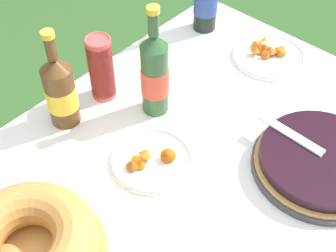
# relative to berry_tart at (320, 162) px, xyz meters

# --- Properties ---
(garden_table) EXTENTS (1.41, 1.08, 0.77)m
(garden_table) POSITION_rel_berry_tart_xyz_m (-0.26, 0.18, -0.11)
(garden_table) COLOR #A87A47
(garden_table) RESTS_ON ground_plane
(tablecloth) EXTENTS (1.42, 1.09, 0.10)m
(tablecloth) POSITION_rel_berry_tart_xyz_m (-0.26, 0.18, -0.04)
(tablecloth) COLOR white
(tablecloth) RESTS_ON garden_table
(berry_tart) EXTENTS (0.34, 0.34, 0.06)m
(berry_tart) POSITION_rel_berry_tart_xyz_m (0.00, 0.00, 0.00)
(berry_tart) COLOR #38383D
(berry_tart) RESTS_ON tablecloth
(serving_knife) EXTENTS (0.04, 0.38, 0.01)m
(serving_knife) POSITION_rel_berry_tart_xyz_m (-0.00, -0.03, 0.04)
(serving_knife) COLOR silver
(serving_knife) RESTS_ON berry_tart
(bundt_cake) EXTENTS (0.34, 0.34, 0.11)m
(bundt_cake) POSITION_rel_berry_tart_xyz_m (-0.64, 0.34, 0.02)
(bundt_cake) COLOR tan
(bundt_cake) RESTS_ON tablecloth
(cup_stack) EXTENTS (0.07, 0.07, 0.20)m
(cup_stack) POSITION_rel_berry_tart_xyz_m (-0.18, 0.62, 0.07)
(cup_stack) COLOR #E04C47
(cup_stack) RESTS_ON tablecloth
(cider_bottle_green) EXTENTS (0.08, 0.08, 0.34)m
(cider_bottle_green) POSITION_rel_berry_tart_xyz_m (-0.12, 0.46, 0.10)
(cider_bottle_green) COLOR #2D562D
(cider_bottle_green) RESTS_ON tablecloth
(cider_bottle_amber) EXTENTS (0.09, 0.09, 0.30)m
(cider_bottle_amber) POSITION_rel_berry_tart_xyz_m (-0.32, 0.62, 0.08)
(cider_bottle_amber) COLOR brown
(cider_bottle_amber) RESTS_ON tablecloth
(snack_plate_near) EXTENTS (0.24, 0.24, 0.05)m
(snack_plate_near) POSITION_rel_berry_tart_xyz_m (0.30, 0.35, -0.02)
(snack_plate_near) COLOR white
(snack_plate_near) RESTS_ON tablecloth
(snack_plate_left) EXTENTS (0.22, 0.22, 0.06)m
(snack_plate_left) POSITION_rel_berry_tart_xyz_m (-0.27, 0.33, -0.02)
(snack_plate_left) COLOR white
(snack_plate_left) RESTS_ON tablecloth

